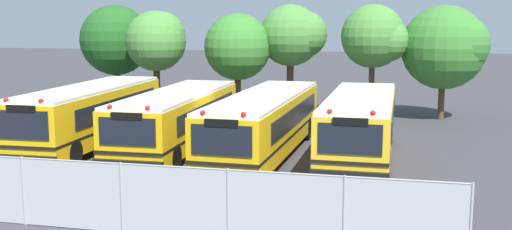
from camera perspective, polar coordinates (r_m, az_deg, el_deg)
ground_plane at (r=24.54m, az=-3.55°, el=-3.56°), size 160.00×160.00×0.00m
school_bus_0 at (r=26.40m, az=-15.40°, el=0.13°), size 2.71×10.10×2.67m
school_bus_1 at (r=24.97m, az=-7.41°, el=-0.28°), size 2.68×10.18×2.54m
school_bus_2 at (r=23.64m, az=0.81°, el=-0.68°), size 2.71×11.19×2.57m
school_bus_3 at (r=23.51m, az=9.81°, el=-0.83°), size 2.53×9.87×2.60m
tree_0 at (r=37.54m, az=-13.26°, el=6.88°), size 4.21×4.21×6.22m
tree_1 at (r=34.22m, az=-9.25°, el=7.05°), size 3.36×3.36×5.84m
tree_2 at (r=33.68m, az=-1.59°, el=6.51°), size 3.70×3.70×5.69m
tree_3 at (r=34.05m, az=3.65°, el=7.50°), size 3.79×3.45×6.18m
tree_4 at (r=33.16m, az=11.25°, el=7.19°), size 3.62×3.42×6.16m
tree_5 at (r=33.69m, az=17.62°, el=6.17°), size 4.54×4.47×6.11m
chainlink_fence at (r=15.59m, az=-12.56°, el=-7.52°), size 16.64×0.07×1.82m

